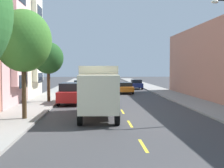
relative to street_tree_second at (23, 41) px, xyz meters
name	(u,v)px	position (x,y,z in m)	size (l,w,h in m)	color
ground_plane	(113,96)	(6.40, 16.58, -4.91)	(160.00, 160.00, 0.00)	#38383A
sidewalk_left	(49,97)	(-0.70, 14.58, -4.84)	(3.20, 120.00, 0.14)	gray
sidewalk_right	(177,97)	(13.50, 14.58, -4.84)	(3.20, 120.00, 0.14)	gray
lane_centerline_dashes	(116,101)	(6.40, 11.08, -4.90)	(0.14, 47.20, 0.01)	yellow
street_tree_second	(23,41)	(0.00, 0.00, 0.00)	(3.44, 3.44, 6.70)	#47331E
street_tree_third	(48,58)	(0.00, 9.67, -0.73)	(2.81, 2.81, 5.55)	#47331E
delivery_box_truck	(99,88)	(4.60, 1.29, -2.99)	(2.48, 7.47, 3.39)	beige
parked_pickup_champagne	(82,82)	(1.92, 35.71, -4.08)	(2.15, 5.35, 1.73)	tan
parked_hatchback_navy	(136,84)	(10.65, 27.96, -4.15)	(1.74, 4.00, 1.50)	navy
parked_hatchback_teal	(80,86)	(2.07, 24.77, -4.15)	(1.78, 4.02, 1.50)	#195B60
parked_suv_red	(70,93)	(2.10, 8.68, -3.92)	(2.04, 4.84, 1.93)	#AD1E1E
moving_orange_sedan	(125,88)	(8.20, 20.08, -4.16)	(1.80, 4.50, 1.43)	orange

